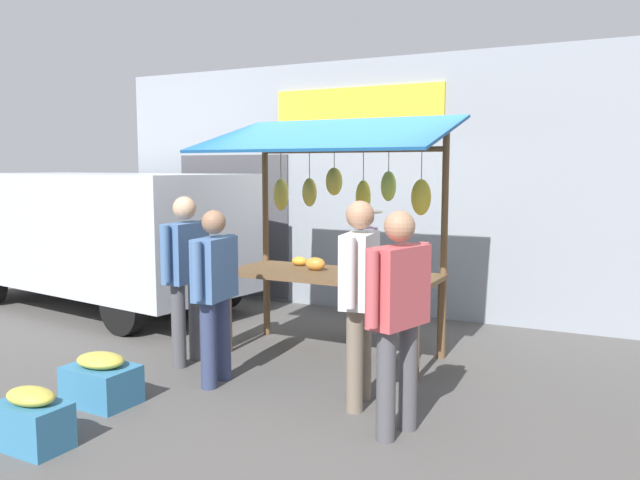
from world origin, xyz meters
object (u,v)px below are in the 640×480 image
(parked_van, at_px, (94,227))
(shopper_in_grey_tee, at_px, (360,288))
(vendor_with_sunhat, at_px, (365,264))
(shopper_with_ponytail, at_px, (215,285))
(shopper_in_striped_shirt, at_px, (398,307))
(produce_crate_side, at_px, (32,420))
(market_stall, at_px, (335,207))
(produce_crate_near, at_px, (101,380))
(shopper_with_shopping_bag, at_px, (186,267))

(parked_van, bearing_deg, shopper_in_grey_tee, 167.30)
(vendor_with_sunhat, height_order, shopper_in_grey_tee, shopper_in_grey_tee)
(shopper_with_ponytail, xyz_separation_m, shopper_in_striped_shirt, (-1.85, 0.32, 0.05))
(vendor_with_sunhat, xyz_separation_m, produce_crate_side, (0.97, 3.72, -0.67))
(shopper_in_grey_tee, bearing_deg, market_stall, 24.19)
(produce_crate_near, relative_size, produce_crate_side, 1.11)
(produce_crate_near, bearing_deg, market_stall, -117.49)
(shopper_with_shopping_bag, distance_m, produce_crate_near, 1.43)
(shopper_in_grey_tee, bearing_deg, vendor_with_sunhat, 12.57)
(parked_van, height_order, produce_crate_side, parked_van)
(shopper_in_grey_tee, distance_m, produce_crate_near, 2.29)
(shopper_with_ponytail, distance_m, shopper_in_striped_shirt, 1.88)
(vendor_with_sunhat, bearing_deg, produce_crate_near, -35.52)
(market_stall, bearing_deg, parked_van, -8.75)
(shopper_in_grey_tee, bearing_deg, shopper_with_ponytail, 85.18)
(vendor_with_sunhat, distance_m, produce_crate_side, 3.90)
(shopper_in_striped_shirt, bearing_deg, market_stall, 54.51)
(market_stall, distance_m, parked_van, 4.14)
(shopper_with_shopping_bag, relative_size, produce_crate_side, 3.14)
(shopper_with_ponytail, xyz_separation_m, produce_crate_near, (0.57, 0.83, -0.72))
(market_stall, relative_size, parked_van, 0.54)
(market_stall, bearing_deg, produce_crate_side, 73.04)
(vendor_with_sunhat, bearing_deg, shopper_with_ponytail, -29.86)
(shopper_with_shopping_bag, bearing_deg, parked_van, 59.77)
(market_stall, bearing_deg, shopper_in_grey_tee, 123.02)
(market_stall, bearing_deg, vendor_with_sunhat, -93.97)
(vendor_with_sunhat, relative_size, parked_van, 0.33)
(shopper_with_ponytail, xyz_separation_m, parked_van, (3.51, -1.97, 0.21))
(market_stall, relative_size, produce_crate_near, 4.20)
(vendor_with_sunhat, height_order, shopper_in_striped_shirt, shopper_in_striped_shirt)
(market_stall, xyz_separation_m, shopper_with_shopping_bag, (1.18, 0.97, -0.58))
(shopper_with_shopping_bag, distance_m, shopper_with_ponytail, 0.72)
(vendor_with_sunhat, relative_size, shopper_with_ponytail, 0.95)
(shopper_with_ponytail, relative_size, parked_van, 0.34)
(market_stall, distance_m, produce_crate_side, 3.44)
(vendor_with_sunhat, relative_size, shopper_in_striped_shirt, 0.91)
(shopper_in_grey_tee, height_order, shopper_with_ponytail, shopper_in_grey_tee)
(shopper_in_striped_shirt, distance_m, parked_van, 5.83)
(parked_van, relative_size, produce_crate_near, 7.76)
(shopper_in_striped_shirt, bearing_deg, shopper_in_grey_tee, 66.04)
(shopper_with_shopping_bag, xyz_separation_m, produce_crate_near, (-0.05, 1.20, -0.78))
(shopper_with_ponytail, bearing_deg, shopper_in_grey_tee, -91.37)
(vendor_with_sunhat, distance_m, shopper_in_striped_shirt, 2.66)
(shopper_with_shopping_bag, bearing_deg, produce_crate_near, -179.03)
(vendor_with_sunhat, bearing_deg, market_stall, -17.15)
(vendor_with_sunhat, relative_size, shopper_in_grey_tee, 0.89)
(produce_crate_near, bearing_deg, produce_crate_side, 103.82)
(shopper_with_ponytail, bearing_deg, parked_van, 55.36)
(produce_crate_near, bearing_deg, parked_van, -43.59)
(parked_van, relative_size, produce_crate_side, 8.61)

